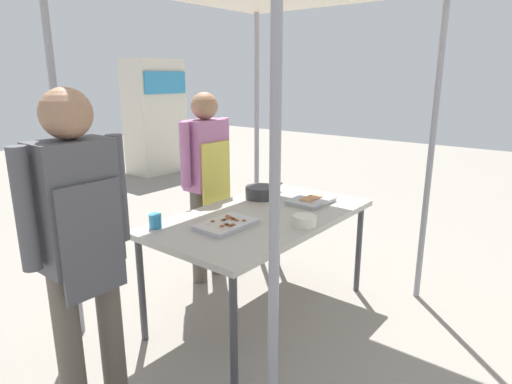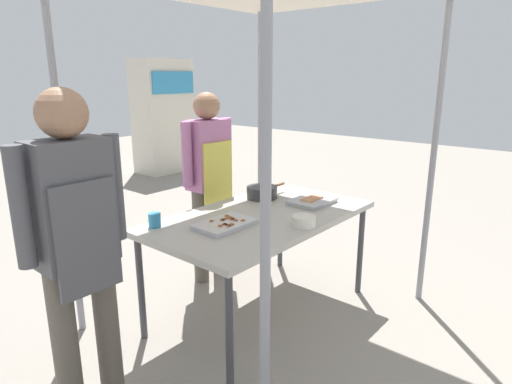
{
  "view_description": "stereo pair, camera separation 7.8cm",
  "coord_description": "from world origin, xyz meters",
  "px_view_note": "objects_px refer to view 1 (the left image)",
  "views": [
    {
      "loc": [
        -2.25,
        -1.75,
        1.67
      ],
      "look_at": [
        0.0,
        0.05,
        0.9
      ],
      "focal_mm": 30.59,
      "sensor_mm": 36.0,
      "label": 1
    },
    {
      "loc": [
        -2.2,
        -1.81,
        1.67
      ],
      "look_at": [
        0.0,
        0.05,
        0.9
      ],
      "focal_mm": 30.59,
      "sensor_mm": 36.0,
      "label": 2
    }
  ],
  "objects_px": {
    "stall_table": "(262,222)",
    "drink_cup_near_edge": "(155,221)",
    "cooking_wok": "(261,192)",
    "vendor_woman": "(207,173)",
    "condiment_bowl": "(305,221)",
    "tray_grilled_sausages": "(311,201)",
    "customer_nearby": "(80,236)",
    "tray_meat_skewers": "(226,224)",
    "neighbor_stall_left": "(155,117)"
  },
  "relations": [
    {
      "from": "cooking_wok",
      "to": "condiment_bowl",
      "type": "xyz_separation_m",
      "value": [
        -0.34,
        -0.62,
        -0.02
      ]
    },
    {
      "from": "stall_table",
      "to": "tray_grilled_sausages",
      "type": "xyz_separation_m",
      "value": [
        0.44,
        -0.12,
        0.07
      ]
    },
    {
      "from": "tray_grilled_sausages",
      "to": "cooking_wok",
      "type": "bearing_deg",
      "value": 107.78
    },
    {
      "from": "customer_nearby",
      "to": "neighbor_stall_left",
      "type": "distance_m",
      "value": 5.9
    },
    {
      "from": "tray_meat_skewers",
      "to": "vendor_woman",
      "type": "bearing_deg",
      "value": 52.55
    },
    {
      "from": "vendor_woman",
      "to": "neighbor_stall_left",
      "type": "height_order",
      "value": "neighbor_stall_left"
    },
    {
      "from": "tray_grilled_sausages",
      "to": "vendor_woman",
      "type": "bearing_deg",
      "value": 107.38
    },
    {
      "from": "customer_nearby",
      "to": "neighbor_stall_left",
      "type": "relative_size",
      "value": 0.84
    },
    {
      "from": "condiment_bowl",
      "to": "customer_nearby",
      "type": "distance_m",
      "value": 1.35
    },
    {
      "from": "tray_meat_skewers",
      "to": "drink_cup_near_edge",
      "type": "distance_m",
      "value": 0.44
    },
    {
      "from": "neighbor_stall_left",
      "to": "customer_nearby",
      "type": "bearing_deg",
      "value": -132.06
    },
    {
      "from": "cooking_wok",
      "to": "neighbor_stall_left",
      "type": "height_order",
      "value": "neighbor_stall_left"
    },
    {
      "from": "customer_nearby",
      "to": "neighbor_stall_left",
      "type": "xyz_separation_m",
      "value": [
        3.95,
        4.38,
        0.01
      ]
    },
    {
      "from": "tray_meat_skewers",
      "to": "neighbor_stall_left",
      "type": "bearing_deg",
      "value": 55.75
    },
    {
      "from": "condiment_bowl",
      "to": "customer_nearby",
      "type": "relative_size",
      "value": 0.09
    },
    {
      "from": "condiment_bowl",
      "to": "customer_nearby",
      "type": "height_order",
      "value": "customer_nearby"
    },
    {
      "from": "customer_nearby",
      "to": "tray_grilled_sausages",
      "type": "bearing_deg",
      "value": -5.38
    },
    {
      "from": "tray_meat_skewers",
      "to": "neighbor_stall_left",
      "type": "height_order",
      "value": "neighbor_stall_left"
    },
    {
      "from": "tray_grilled_sausages",
      "to": "vendor_woman",
      "type": "distance_m",
      "value": 0.88
    },
    {
      "from": "cooking_wok",
      "to": "drink_cup_near_edge",
      "type": "xyz_separation_m",
      "value": [
        -0.95,
        0.09,
        -0.0
      ]
    },
    {
      "from": "drink_cup_near_edge",
      "to": "condiment_bowl",
      "type": "bearing_deg",
      "value": -49.06
    },
    {
      "from": "tray_meat_skewers",
      "to": "customer_nearby",
      "type": "distance_m",
      "value": 0.97
    },
    {
      "from": "stall_table",
      "to": "drink_cup_near_edge",
      "type": "height_order",
      "value": "drink_cup_near_edge"
    },
    {
      "from": "stall_table",
      "to": "cooking_wok",
      "type": "relative_size",
      "value": 4.03
    },
    {
      "from": "vendor_woman",
      "to": "customer_nearby",
      "type": "distance_m",
      "value": 1.62
    },
    {
      "from": "condiment_bowl",
      "to": "drink_cup_near_edge",
      "type": "distance_m",
      "value": 0.94
    },
    {
      "from": "drink_cup_near_edge",
      "to": "vendor_woman",
      "type": "bearing_deg",
      "value": 23.61
    },
    {
      "from": "vendor_woman",
      "to": "cooking_wok",
      "type": "bearing_deg",
      "value": 107.04
    },
    {
      "from": "tray_meat_skewers",
      "to": "customer_nearby",
      "type": "height_order",
      "value": "customer_nearby"
    },
    {
      "from": "tray_grilled_sausages",
      "to": "neighbor_stall_left",
      "type": "relative_size",
      "value": 0.17
    },
    {
      "from": "cooking_wok",
      "to": "vendor_woman",
      "type": "bearing_deg",
      "value": 107.04
    },
    {
      "from": "neighbor_stall_left",
      "to": "cooking_wok",
      "type": "bearing_deg",
      "value": -119.28
    },
    {
      "from": "tray_grilled_sausages",
      "to": "neighbor_stall_left",
      "type": "bearing_deg",
      "value": 64.02
    },
    {
      "from": "tray_meat_skewers",
      "to": "customer_nearby",
      "type": "relative_size",
      "value": 0.23
    },
    {
      "from": "condiment_bowl",
      "to": "vendor_woman",
      "type": "distance_m",
      "value": 1.09
    },
    {
      "from": "tray_meat_skewers",
      "to": "cooking_wok",
      "type": "bearing_deg",
      "value": 20.19
    },
    {
      "from": "condiment_bowl",
      "to": "vendor_woman",
      "type": "xyz_separation_m",
      "value": [
        0.2,
        1.06,
        0.13
      ]
    },
    {
      "from": "tray_grilled_sausages",
      "to": "tray_meat_skewers",
      "type": "bearing_deg",
      "value": 170.42
    },
    {
      "from": "drink_cup_near_edge",
      "to": "customer_nearby",
      "type": "distance_m",
      "value": 0.75
    },
    {
      "from": "tray_grilled_sausages",
      "to": "drink_cup_near_edge",
      "type": "bearing_deg",
      "value": 156.43
    },
    {
      "from": "customer_nearby",
      "to": "cooking_wok",
      "type": "bearing_deg",
      "value": 7.58
    },
    {
      "from": "stall_table",
      "to": "drink_cup_near_edge",
      "type": "distance_m",
      "value": 0.73
    },
    {
      "from": "cooking_wok",
      "to": "customer_nearby",
      "type": "bearing_deg",
      "value": -172.42
    },
    {
      "from": "condiment_bowl",
      "to": "tray_grilled_sausages",
      "type": "bearing_deg",
      "value": 27.27
    },
    {
      "from": "condiment_bowl",
      "to": "drink_cup_near_edge",
      "type": "bearing_deg",
      "value": 130.94
    },
    {
      "from": "stall_table",
      "to": "neighbor_stall_left",
      "type": "height_order",
      "value": "neighbor_stall_left"
    },
    {
      "from": "stall_table",
      "to": "customer_nearby",
      "type": "height_order",
      "value": "customer_nearby"
    },
    {
      "from": "stall_table",
      "to": "neighbor_stall_left",
      "type": "relative_size",
      "value": 0.82
    },
    {
      "from": "tray_meat_skewers",
      "to": "neighbor_stall_left",
      "type": "distance_m",
      "value": 5.34
    },
    {
      "from": "drink_cup_near_edge",
      "to": "vendor_woman",
      "type": "distance_m",
      "value": 0.9
    }
  ]
}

